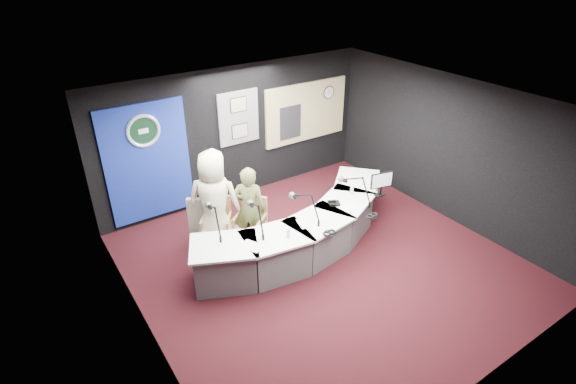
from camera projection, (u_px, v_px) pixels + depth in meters
ground at (323, 263)px, 7.77m from camera, size 6.00×6.00×0.00m
ceiling at (331, 107)px, 6.41m from camera, size 6.00×6.00×0.02m
wall_back at (237, 134)px, 9.27m from camera, size 6.00×0.02×2.80m
wall_front at (496, 303)px, 4.91m from camera, size 6.00×0.02×2.80m
wall_left at (139, 257)px, 5.63m from camera, size 0.02×6.00×2.80m
wall_right at (450, 150)px, 8.55m from camera, size 0.02×6.00×2.80m
broadcast_desk at (303, 231)px, 7.96m from camera, size 4.50×1.90×0.75m
backdrop_panel at (148, 163)px, 8.39m from camera, size 1.60×0.05×2.30m
agency_seal at (143, 131)px, 8.05m from camera, size 0.63×0.07×0.63m
seal_center at (143, 131)px, 8.05m from camera, size 0.48×0.01×0.48m
pinboard at (239, 118)px, 9.10m from camera, size 0.90×0.04×1.10m
framed_photo_upper at (239, 105)px, 8.94m from camera, size 0.34×0.02×0.27m
framed_photo_lower at (240, 131)px, 9.21m from camera, size 0.34×0.02×0.27m
booth_window_frame at (306, 112)px, 10.03m from camera, size 2.12×0.06×1.32m
booth_glow at (306, 112)px, 10.02m from camera, size 2.00×0.02×1.20m
equipment_rack at (290, 122)px, 9.86m from camera, size 0.55×0.02×0.75m
wall_clock at (329, 92)px, 10.13m from camera, size 0.28×0.01×0.28m
armchair_left at (216, 225)px, 7.94m from camera, size 0.76×0.76×0.96m
armchair_right at (250, 225)px, 7.97m from camera, size 0.73×0.73×0.93m
draped_jacket at (202, 216)px, 7.94m from camera, size 0.46×0.37×0.70m
person_man at (214, 202)px, 7.71m from camera, size 1.11×1.05×1.90m
person_woman at (249, 209)px, 7.80m from camera, size 0.69×0.68×1.60m
computer_monitor at (381, 180)px, 8.18m from camera, size 0.41×0.11×0.28m
desk_phone at (334, 203)px, 8.02m from camera, size 0.24×0.22×0.05m
headphones_near at (372, 216)px, 7.67m from camera, size 0.21×0.21×0.03m
headphones_far at (329, 233)px, 7.22m from camera, size 0.22×0.22×0.04m
paper_stack at (252, 246)px, 6.93m from camera, size 0.36×0.41×0.00m
notepad at (305, 223)px, 7.50m from camera, size 0.28×0.34×0.00m
boom_mic_a at (214, 216)px, 7.13m from camera, size 0.22×0.73×0.60m
boom_mic_b at (256, 214)px, 7.19m from camera, size 0.24×0.73×0.60m
boom_mic_c at (305, 204)px, 7.47m from camera, size 0.24×0.73×0.60m
boom_mic_d at (355, 187)px, 7.99m from camera, size 0.28×0.72×0.60m
water_bottles at (333, 206)px, 7.83m from camera, size 2.31×0.57×0.18m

